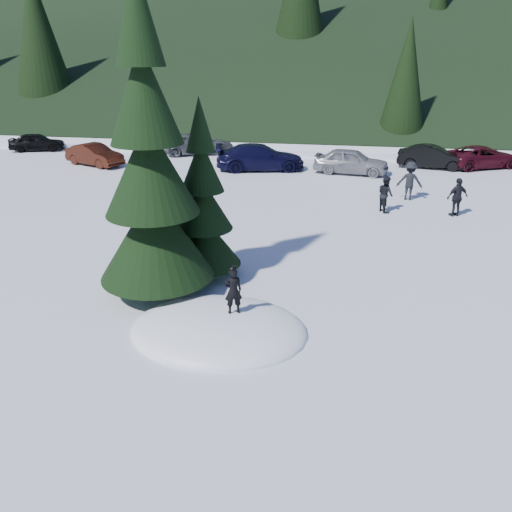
% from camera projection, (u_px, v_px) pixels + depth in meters
% --- Properties ---
extents(ground, '(200.00, 200.00, 0.00)m').
position_uv_depth(ground, '(219.00, 331.00, 12.49)').
color(ground, white).
rests_on(ground, ground).
extents(snow_mound, '(4.48, 3.52, 0.96)m').
position_uv_depth(snow_mound, '(219.00, 331.00, 12.49)').
color(snow_mound, white).
rests_on(snow_mound, ground).
extents(spruce_tall, '(3.20, 3.20, 8.60)m').
position_uv_depth(spruce_tall, '(151.00, 180.00, 13.20)').
color(spruce_tall, black).
rests_on(spruce_tall, ground).
extents(spruce_short, '(2.20, 2.20, 5.37)m').
position_uv_depth(spruce_short, '(203.00, 211.00, 14.78)').
color(spruce_short, black).
rests_on(spruce_short, ground).
extents(child_skier, '(0.51, 0.44, 1.20)m').
position_uv_depth(child_skier, '(233.00, 291.00, 12.16)').
color(child_skier, black).
rests_on(child_skier, snow_mound).
extents(adult_0, '(0.87, 0.94, 1.55)m').
position_uv_depth(adult_0, '(385.00, 194.00, 21.41)').
color(adult_0, black).
rests_on(adult_0, ground).
extents(adult_1, '(1.03, 0.77, 1.63)m').
position_uv_depth(adult_1, '(457.00, 197.00, 20.82)').
color(adult_1, black).
rests_on(adult_1, ground).
extents(adult_2, '(1.23, 0.82, 1.78)m').
position_uv_depth(adult_2, '(410.00, 181.00, 23.10)').
color(adult_2, black).
rests_on(adult_2, ground).
extents(car_0, '(3.85, 2.44, 1.22)m').
position_uv_depth(car_0, '(37.00, 142.00, 34.45)').
color(car_0, black).
rests_on(car_0, ground).
extents(car_1, '(4.09, 2.73, 1.27)m').
position_uv_depth(car_1, '(94.00, 155.00, 30.10)').
color(car_1, '#321209').
rests_on(car_1, ground).
extents(car_2, '(5.26, 3.84, 1.33)m').
position_uv_depth(car_2, '(199.00, 144.00, 33.46)').
color(car_2, '#4D5054').
rests_on(car_2, ground).
extents(car_3, '(5.42, 3.12, 1.48)m').
position_uv_depth(car_3, '(260.00, 157.00, 28.93)').
color(car_3, black).
rests_on(car_3, ground).
extents(car_4, '(4.35, 2.23, 1.42)m').
position_uv_depth(car_4, '(351.00, 161.00, 28.04)').
color(car_4, gray).
rests_on(car_4, ground).
extents(car_5, '(4.18, 2.03, 1.32)m').
position_uv_depth(car_5, '(433.00, 157.00, 29.38)').
color(car_5, black).
rests_on(car_5, ground).
extents(car_6, '(5.02, 3.83, 1.27)m').
position_uv_depth(car_6, '(482.00, 157.00, 29.58)').
color(car_6, '#400B17').
rests_on(car_6, ground).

